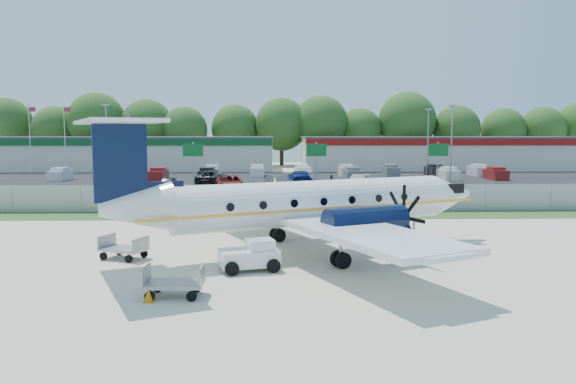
{
  "coord_description": "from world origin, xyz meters",
  "views": [
    {
      "loc": [
        -0.9,
        -27.28,
        5.8
      ],
      "look_at": [
        0.0,
        6.0,
        2.3
      ],
      "focal_mm": 35.0,
      "sensor_mm": 36.0,
      "label": 1
    }
  ],
  "objects_px": {
    "pushback_tug": "(251,255)",
    "baggage_cart_near": "(124,248)",
    "baggage_cart_far": "(174,283)",
    "aircraft": "(308,203)"
  },
  "relations": [
    {
      "from": "pushback_tug",
      "to": "baggage_cart_far",
      "type": "relative_size",
      "value": 1.31
    },
    {
      "from": "aircraft",
      "to": "baggage_cart_near",
      "type": "relative_size",
      "value": 8.67
    },
    {
      "from": "aircraft",
      "to": "pushback_tug",
      "type": "relative_size",
      "value": 7.42
    },
    {
      "from": "baggage_cart_far",
      "to": "pushback_tug",
      "type": "bearing_deg",
      "value": 56.2
    },
    {
      "from": "pushback_tug",
      "to": "baggage_cart_near",
      "type": "height_order",
      "value": "pushback_tug"
    },
    {
      "from": "aircraft",
      "to": "baggage_cart_near",
      "type": "height_order",
      "value": "aircraft"
    },
    {
      "from": "aircraft",
      "to": "baggage_cart_far",
      "type": "xyz_separation_m",
      "value": [
        -5.22,
        -7.19,
        -1.94
      ]
    },
    {
      "from": "baggage_cart_far",
      "to": "aircraft",
      "type": "bearing_deg",
      "value": 54.03
    },
    {
      "from": "aircraft",
      "to": "pushback_tug",
      "type": "xyz_separation_m",
      "value": [
        -2.61,
        -3.3,
        -1.82
      ]
    },
    {
      "from": "baggage_cart_near",
      "to": "baggage_cart_far",
      "type": "xyz_separation_m",
      "value": [
        3.38,
        -6.14,
        0.01
      ]
    }
  ]
}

